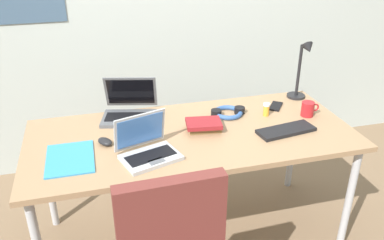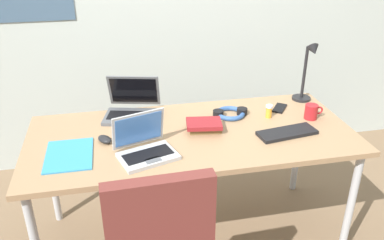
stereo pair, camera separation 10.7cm
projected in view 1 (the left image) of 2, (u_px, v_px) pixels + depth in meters
The scene contains 13 objects.
ground_plane at pixel (192, 235), 2.57m from camera, with size 12.00×12.00×0.00m, color #7A6047.
desk at pixel (192, 142), 2.27m from camera, with size 1.80×0.80×0.74m.
desk_lamp at pixel (302, 71), 2.58m from camera, with size 0.12×0.18×0.40m.
laptop_front_left at pixel (130, 110), 2.40m from camera, with size 0.37×0.35×0.23m.
laptop_far_corner at pixel (147, 149), 2.00m from camera, with size 0.33×0.30×0.21m.
external_keyboard at pixel (286, 130), 2.25m from camera, with size 0.33×0.12×0.02m, color black.
computer_mouse at pixel (105, 142), 2.12m from camera, with size 0.06×0.10×0.03m, color black.
cell_phone at pixel (276, 106), 2.55m from camera, with size 0.06×0.14×0.01m, color black.
headphones at pixel (228, 112), 2.44m from camera, with size 0.21×0.18×0.04m.
pill_bottle at pixel (266, 109), 2.42m from camera, with size 0.04×0.04×0.08m.
book_stack at pixel (204, 125), 2.27m from camera, with size 0.21×0.16×0.05m.
paper_folder_far_corner at pixel (70, 158), 2.00m from camera, with size 0.23×0.31×0.01m, color #338CC6.
coffee_mug at pixel (308, 109), 2.42m from camera, with size 0.11×0.08×0.09m.
Camera 1 is at (-0.51, -1.91, 1.80)m, focal length 37.79 mm.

